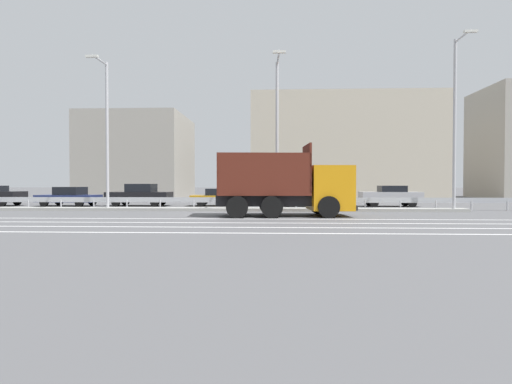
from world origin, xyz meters
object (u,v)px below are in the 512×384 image
parked_car_3 (220,197)px  parked_car_4 (306,197)px  street_lamp_1 (106,129)px  street_lamp_2 (277,127)px  dump_truck (301,190)px  median_road_sign (239,189)px  parked_car_2 (140,195)px  parked_car_1 (69,196)px  parked_car_5 (390,196)px  street_lamp_3 (456,117)px

parked_car_3 → parked_car_4: size_ratio=0.93×
street_lamp_1 → street_lamp_2: bearing=0.5°
dump_truck → street_lamp_1: street_lamp_1 is taller
dump_truck → parked_car_3: dump_truck is taller
median_road_sign → parked_car_2: bearing=146.6°
parked_car_1 → parked_car_5: bearing=-85.8°
median_road_sign → parked_car_3: bearing=108.9°
parked_car_2 → parked_car_1: bearing=95.6°
street_lamp_3 → parked_car_5: size_ratio=2.36×
street_lamp_3 → parked_car_1: (-25.35, 4.92, -4.74)m
street_lamp_1 → street_lamp_3: bearing=-0.3°
dump_truck → parked_car_2: (-11.16, 8.71, -0.50)m
street_lamp_3 → parked_car_3: street_lamp_3 is taller
median_road_sign → street_lamp_2: size_ratio=0.28×
median_road_sign → street_lamp_3: (12.55, -0.26, 4.14)m
parked_car_3 → parked_car_5: parked_car_5 is taller
street_lamp_1 → parked_car_5: 19.58m
parked_car_1 → parked_car_2: bearing=-82.1°
street_lamp_2 → street_lamp_3: 10.26m
street_lamp_3 → parked_car_4: bearing=147.2°
parked_car_1 → street_lamp_3: bearing=-97.8°
street_lamp_2 → parked_car_5: size_ratio=2.10×
parked_car_2 → parked_car_4: 12.16m
parked_car_1 → parked_car_3: bearing=-83.1°
parked_car_2 → street_lamp_3: bearing=-103.8°
street_lamp_1 → parked_car_4: 14.08m
street_lamp_2 → street_lamp_3: street_lamp_3 is taller
street_lamp_2 → parked_car_4: (2.15, 5.02, -4.28)m
parked_car_5 → parked_car_1: bearing=91.6°
parked_car_4 → parked_car_5: (5.98, 0.12, 0.06)m
parked_car_4 → median_road_sign: bearing=-42.6°
parked_car_1 → street_lamp_2: bearing=-104.2°
parked_car_2 → parked_car_3: (5.86, 0.30, -0.14)m
street_lamp_2 → parked_car_2: (-10.01, 5.14, -4.18)m
median_road_sign → street_lamp_3: size_ratio=0.25×
median_road_sign → street_lamp_2: bearing=-1.5°
median_road_sign → parked_car_1: size_ratio=0.57×
median_road_sign → street_lamp_1: size_ratio=0.28×
parked_car_2 → parked_car_4: parked_car_2 is taller
street_lamp_3 → median_road_sign: bearing=178.8°
dump_truck → parked_car_2: bearing=-131.9°
parked_car_1 → parked_car_5: 23.22m
median_road_sign → parked_car_4: size_ratio=0.53×
parked_car_2 → street_lamp_2: bearing=-116.2°
median_road_sign → parked_car_3: 5.72m
parked_car_3 → parked_car_4: parked_car_4 is taller
dump_truck → parked_car_1: size_ratio=1.58×
parked_car_3 → street_lamp_3: bearing=65.4°
dump_truck → street_lamp_2: 5.25m
parked_car_4 → parked_car_1: bearing=-89.8°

